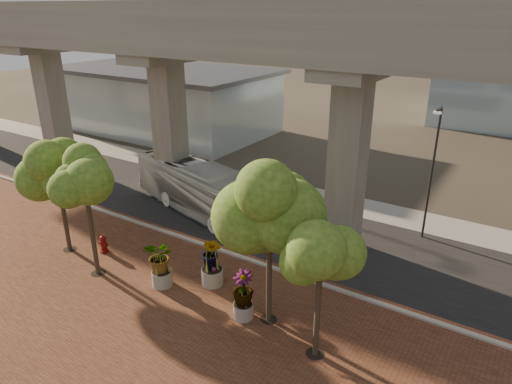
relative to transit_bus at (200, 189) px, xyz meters
The scene contains 18 objects.
ground 3.87m from the transit_bus, 23.52° to the right, with size 160.00×160.00×0.00m, color #363027.
brick_plaza 10.07m from the transit_bus, 70.97° to the right, with size 70.00×13.00×0.06m, color brown.
asphalt_road 3.64m from the transit_bus, 10.25° to the left, with size 90.00×8.00×0.04m, color black.
curb_strip 4.94m from the transit_bus, 46.43° to the right, with size 70.00×0.25×0.16m, color #99988F.
far_sidewalk 7.07m from the transit_bus, 61.92° to the left, with size 90.00×3.00×0.06m, color #99988F.
transit_viaduct 6.61m from the transit_bus, 10.25° to the left, with size 72.00×5.60×12.40m.
station_pavilion 22.28m from the transit_bus, 138.95° to the left, with size 23.00×13.00×6.30m.
transit_bus is the anchor object (origin of this frame).
fire_hydrant 6.95m from the transit_bus, 98.40° to the right, with size 0.50×0.45×1.00m.
planter_front 8.31m from the transit_bus, 63.20° to the right, with size 2.09×2.09×2.30m.
planter_right 11.05m from the transit_bus, 41.70° to the right, with size 2.05×2.05×2.19m.
planter_left 8.30m from the transit_bus, 47.12° to the right, with size 2.24×2.24×2.46m.
street_tree_far_west 8.60m from the transit_bus, 109.95° to the right, with size 3.74×3.74×6.05m.
street_tree_near_west 9.03m from the transit_bus, 87.25° to the right, with size 3.24×3.24×6.33m.
street_tree_near_east 12.07m from the transit_bus, 36.87° to the right, with size 4.40×4.40×7.16m.
street_tree_far_east 14.28m from the transit_bus, 33.28° to the right, with size 3.05×3.05×5.65m.
streetlamp_west 10.90m from the transit_bus, 148.14° to the left, with size 0.44×1.29×8.89m.
streetlamp_east 13.56m from the transit_bus, 17.48° to the left, with size 0.37×1.07×7.39m.
Camera 1 is at (13.93, -18.81, 12.08)m, focal length 32.00 mm.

